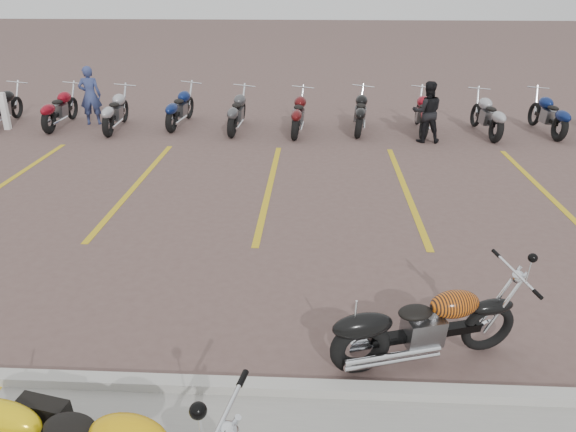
# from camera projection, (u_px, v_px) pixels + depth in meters

# --- Properties ---
(ground) EXTENTS (100.00, 100.00, 0.00)m
(ground) POSITION_uv_depth(u_px,v_px,m) (245.00, 290.00, 7.55)
(ground) COLOR brown
(ground) RESTS_ON ground
(curb) EXTENTS (60.00, 0.18, 0.12)m
(curb) POSITION_uv_depth(u_px,v_px,m) (221.00, 386.00, 5.69)
(curb) COLOR #ADAAA3
(curb) RESTS_ON ground
(parking_stripes) EXTENTS (38.00, 5.50, 0.01)m
(parking_stripes) POSITION_uv_depth(u_px,v_px,m) (269.00, 187.00, 11.22)
(parking_stripes) COLOR gold
(parking_stripes) RESTS_ON ground
(flame_cruiser) EXTENTS (2.08, 0.75, 0.88)m
(flame_cruiser) POSITION_uv_depth(u_px,v_px,m) (420.00, 328.00, 5.98)
(flame_cruiser) COLOR black
(flame_cruiser) RESTS_ON ground
(person_a) EXTENTS (0.66, 0.50, 1.62)m
(person_a) POSITION_uv_depth(u_px,v_px,m) (90.00, 95.00, 15.64)
(person_a) COLOR navy
(person_a) RESTS_ON ground
(person_b) EXTENTS (0.75, 0.59, 1.52)m
(person_b) POSITION_uv_depth(u_px,v_px,m) (427.00, 112.00, 13.98)
(person_b) COLOR black
(person_b) RESTS_ON ground
(bollard) EXTENTS (0.16, 0.16, 1.00)m
(bollard) POSITION_uv_depth(u_px,v_px,m) (5.00, 111.00, 15.23)
(bollard) COLOR white
(bollard) RESTS_ON ground
(bg_bike_row) EXTENTS (22.11, 2.01, 1.10)m
(bg_bike_row) POSITION_uv_depth(u_px,v_px,m) (389.00, 111.00, 15.04)
(bg_bike_row) COLOR black
(bg_bike_row) RESTS_ON ground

